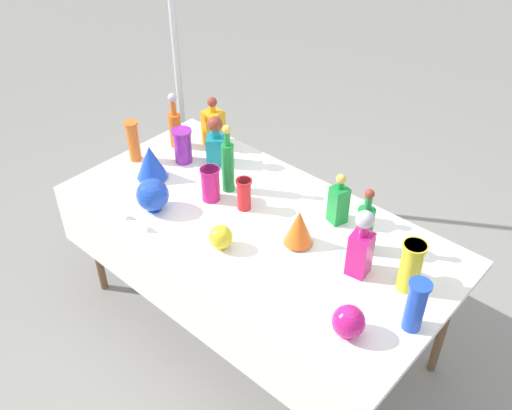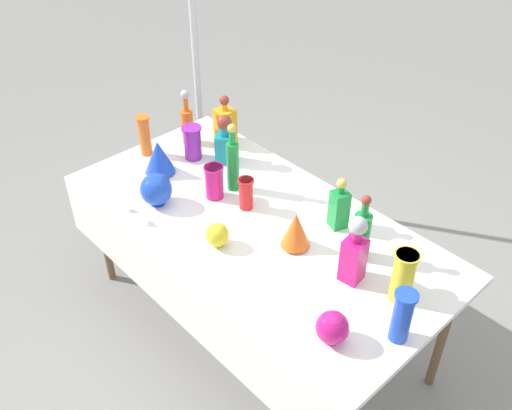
{
  "view_description": "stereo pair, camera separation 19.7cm",
  "coord_description": "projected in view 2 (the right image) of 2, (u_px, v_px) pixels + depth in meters",
  "views": [
    {
      "loc": [
        1.44,
        -1.6,
        2.52
      ],
      "look_at": [
        0.0,
        0.0,
        0.86
      ],
      "focal_mm": 40.0,
      "sensor_mm": 36.0,
      "label": 1
    },
    {
      "loc": [
        1.58,
        -1.47,
        2.52
      ],
      "look_at": [
        0.0,
        0.0,
        0.86
      ],
      "focal_mm": 40.0,
      "sensor_mm": 36.0,
      "label": 2
    }
  ],
  "objects": [
    {
      "name": "slender_vase_5",
      "position": [
        402.0,
        315.0,
        2.14
      ],
      "size": [
        0.09,
        0.09,
        0.24
      ],
      "color": "blue",
      "rests_on": "display_table"
    },
    {
      "name": "price_tag_left",
      "position": [
        126.0,
        207.0,
        2.83
      ],
      "size": [
        0.05,
        0.02,
        0.04
      ],
      "primitive_type": "cube",
      "rotation": [
        -0.21,
        0.0,
        0.04
      ],
      "color": "white",
      "rests_on": "display_table"
    },
    {
      "name": "slender_vase_1",
      "position": [
        192.0,
        142.0,
        3.17
      ],
      "size": [
        0.11,
        0.11,
        0.2
      ],
      "color": "purple",
      "rests_on": "display_table"
    },
    {
      "name": "price_tag_center",
      "position": [
        144.0,
        220.0,
        2.75
      ],
      "size": [
        0.06,
        0.02,
        0.04
      ],
      "primitive_type": "cube",
      "rotation": [
        -0.21,
        0.0,
        -0.06
      ],
      "color": "white",
      "rests_on": "display_table"
    },
    {
      "name": "display_table",
      "position": [
        250.0,
        234.0,
        2.79
      ],
      "size": [
        1.97,
        1.0,
        0.76
      ],
      "color": "white",
      "rests_on": "ground"
    },
    {
      "name": "fluted_vase_1",
      "position": [
        159.0,
        157.0,
        3.05
      ],
      "size": [
        0.17,
        0.17,
        0.2
      ],
      "color": "blue",
      "rests_on": "display_table"
    },
    {
      "name": "ground_plane",
      "position": [
        256.0,
        325.0,
        3.24
      ],
      "size": [
        40.0,
        40.0,
        0.0
      ],
      "primitive_type": "plane",
      "color": "gray"
    },
    {
      "name": "square_decanter_2",
      "position": [
        339.0,
        207.0,
        2.68
      ],
      "size": [
        0.1,
        0.1,
        0.27
      ],
      "color": "#198C38",
      "rests_on": "display_table"
    },
    {
      "name": "tall_bottle_0",
      "position": [
        187.0,
        122.0,
        3.29
      ],
      "size": [
        0.07,
        0.07,
        0.33
      ],
      "color": "orange",
      "rests_on": "display_table"
    },
    {
      "name": "fluted_vase_0",
      "position": [
        296.0,
        229.0,
        2.58
      ],
      "size": [
        0.14,
        0.14,
        0.19
      ],
      "color": "orange",
      "rests_on": "display_table"
    },
    {
      "name": "square_decanter_1",
      "position": [
        354.0,
        252.0,
        2.37
      ],
      "size": [
        0.1,
        0.1,
        0.33
      ],
      "color": "#C61972",
      "rests_on": "display_table"
    },
    {
      "name": "slender_vase_2",
      "position": [
        145.0,
        134.0,
        3.19
      ],
      "size": [
        0.08,
        0.08,
        0.24
      ],
      "color": "orange",
      "rests_on": "display_table"
    },
    {
      "name": "square_decanter_3",
      "position": [
        225.0,
        124.0,
        3.29
      ],
      "size": [
        0.11,
        0.11,
        0.3
      ],
      "color": "orange",
      "rests_on": "display_table"
    },
    {
      "name": "tall_bottle_1",
      "position": [
        361.0,
        233.0,
        2.5
      ],
      "size": [
        0.08,
        0.08,
        0.34
      ],
      "color": "#198C38",
      "rests_on": "display_table"
    },
    {
      "name": "slender_vase_0",
      "position": [
        246.0,
        192.0,
        2.81
      ],
      "size": [
        0.08,
        0.08,
        0.17
      ],
      "color": "red",
      "rests_on": "display_table"
    },
    {
      "name": "round_bowl_1",
      "position": [
        217.0,
        235.0,
        2.6
      ],
      "size": [
        0.11,
        0.11,
        0.12
      ],
      "color": "yellow",
      "rests_on": "display_table"
    },
    {
      "name": "round_bowl_2",
      "position": [
        156.0,
        189.0,
        2.84
      ],
      "size": [
        0.16,
        0.16,
        0.17
      ],
      "color": "blue",
      "rests_on": "display_table"
    },
    {
      "name": "tall_bottle_2",
      "position": [
        233.0,
        162.0,
        2.9
      ],
      "size": [
        0.06,
        0.06,
        0.38
      ],
      "color": "#198C38",
      "rests_on": "display_table"
    },
    {
      "name": "canopy_pole",
      "position": [
        196.0,
        70.0,
        3.67
      ],
      "size": [
        0.18,
        0.18,
        2.46
      ],
      "color": "silver",
      "rests_on": "ground"
    },
    {
      "name": "square_decanter_0",
      "position": [
        225.0,
        141.0,
        3.13
      ],
      "size": [
        0.14,
        0.14,
        0.29
      ],
      "color": "teal",
      "rests_on": "display_table"
    },
    {
      "name": "round_bowl_0",
      "position": [
        332.0,
        328.0,
        2.16
      ],
      "size": [
        0.13,
        0.13,
        0.14
      ],
      "color": "#C61972",
      "rests_on": "display_table"
    },
    {
      "name": "slender_vase_4",
      "position": [
        214.0,
        181.0,
        2.88
      ],
      "size": [
        0.1,
        0.1,
        0.18
      ],
      "color": "#C61972",
      "rests_on": "display_table"
    },
    {
      "name": "slender_vase_3",
      "position": [
        403.0,
        275.0,
        2.3
      ],
      "size": [
        0.1,
        0.1,
        0.24
      ],
      "color": "yellow",
      "rests_on": "display_table"
    }
  ]
}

